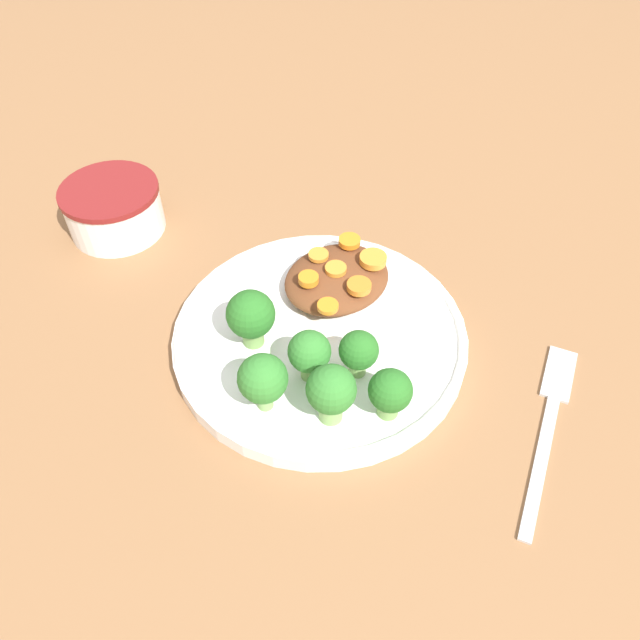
% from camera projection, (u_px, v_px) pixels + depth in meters
% --- Properties ---
extents(ground_plane, '(4.00, 4.00, 0.00)m').
position_uv_depth(ground_plane, '(320.00, 343.00, 0.57)').
color(ground_plane, '#8C603D').
extents(plate, '(0.26, 0.26, 0.02)m').
position_uv_depth(plate, '(320.00, 335.00, 0.56)').
color(plate, white).
rests_on(plate, ground_plane).
extents(dip_bowl, '(0.10, 0.10, 0.05)m').
position_uv_depth(dip_bowl, '(113.00, 206.00, 0.66)').
color(dip_bowl, white).
rests_on(dip_bowl, ground_plane).
extents(stew_mound, '(0.10, 0.09, 0.02)m').
position_uv_depth(stew_mound, '(337.00, 279.00, 0.59)').
color(stew_mound, brown).
rests_on(stew_mound, plate).
extents(broccoli_floret_0, '(0.04, 0.04, 0.05)m').
position_uv_depth(broccoli_floret_0, '(309.00, 353.00, 0.50)').
color(broccoli_floret_0, '#759E51').
rests_on(broccoli_floret_0, plate).
extents(broccoli_floret_1, '(0.04, 0.04, 0.06)m').
position_uv_depth(broccoli_floret_1, '(263.00, 380.00, 0.48)').
color(broccoli_floret_1, '#7FA85B').
rests_on(broccoli_floret_1, plate).
extents(broccoli_floret_2, '(0.04, 0.04, 0.06)m').
position_uv_depth(broccoli_floret_2, '(251.00, 316.00, 0.53)').
color(broccoli_floret_2, '#759E51').
rests_on(broccoli_floret_2, plate).
extents(broccoli_floret_3, '(0.04, 0.04, 0.06)m').
position_uv_depth(broccoli_floret_3, '(331.00, 392.00, 0.47)').
color(broccoli_floret_3, '#7FA85B').
rests_on(broccoli_floret_3, plate).
extents(broccoli_floret_4, '(0.04, 0.04, 0.05)m').
position_uv_depth(broccoli_floret_4, '(390.00, 392.00, 0.48)').
color(broccoli_floret_4, '#759E51').
rests_on(broccoli_floret_4, plate).
extents(broccoli_floret_5, '(0.03, 0.03, 0.05)m').
position_uv_depth(broccoli_floret_5, '(359.00, 352.00, 0.51)').
color(broccoli_floret_5, '#7FA85B').
rests_on(broccoli_floret_5, plate).
extents(carrot_slice_0, '(0.03, 0.03, 0.01)m').
position_uv_depth(carrot_slice_0, '(373.00, 259.00, 0.58)').
color(carrot_slice_0, orange).
rests_on(carrot_slice_0, stew_mound).
extents(carrot_slice_1, '(0.02, 0.02, 0.01)m').
position_uv_depth(carrot_slice_1, '(350.00, 241.00, 0.60)').
color(carrot_slice_1, orange).
rests_on(carrot_slice_1, stew_mound).
extents(carrot_slice_2, '(0.02, 0.02, 0.00)m').
position_uv_depth(carrot_slice_2, '(336.00, 269.00, 0.57)').
color(carrot_slice_2, orange).
rests_on(carrot_slice_2, stew_mound).
extents(carrot_slice_3, '(0.02, 0.02, 0.01)m').
position_uv_depth(carrot_slice_3, '(309.00, 279.00, 0.56)').
color(carrot_slice_3, orange).
rests_on(carrot_slice_3, stew_mound).
extents(carrot_slice_4, '(0.02, 0.02, 0.01)m').
position_uv_depth(carrot_slice_4, '(358.00, 285.00, 0.56)').
color(carrot_slice_4, orange).
rests_on(carrot_slice_4, stew_mound).
extents(carrot_slice_5, '(0.02, 0.02, 0.00)m').
position_uv_depth(carrot_slice_5, '(318.00, 255.00, 0.59)').
color(carrot_slice_5, orange).
rests_on(carrot_slice_5, stew_mound).
extents(carrot_slice_6, '(0.02, 0.02, 0.00)m').
position_uv_depth(carrot_slice_6, '(325.00, 304.00, 0.54)').
color(carrot_slice_6, orange).
rests_on(carrot_slice_6, stew_mound).
extents(fork, '(0.18, 0.10, 0.01)m').
position_uv_depth(fork, '(551.00, 415.00, 0.51)').
color(fork, silver).
rests_on(fork, ground_plane).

